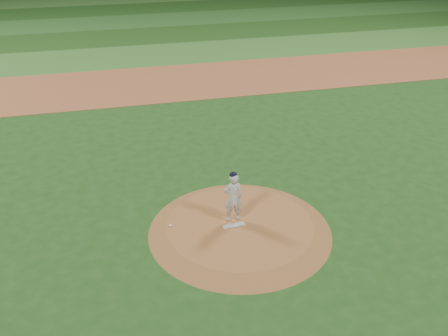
{
  "coord_description": "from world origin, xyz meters",
  "views": [
    {
      "loc": [
        -3.39,
        -11.8,
        8.89
      ],
      "look_at": [
        0.0,
        2.0,
        1.1
      ],
      "focal_mm": 40.0,
      "sensor_mm": 36.0,
      "label": 1
    }
  ],
  "objects_px": {
    "pitchers_mound": "(240,227)",
    "pitching_rubber": "(234,225)",
    "rosin_bag": "(171,225)",
    "pitcher_on_mound": "(233,197)"
  },
  "relations": [
    {
      "from": "pitchers_mound",
      "to": "pitching_rubber",
      "type": "height_order",
      "value": "pitching_rubber"
    },
    {
      "from": "pitching_rubber",
      "to": "rosin_bag",
      "type": "distance_m",
      "value": 1.89
    },
    {
      "from": "pitching_rubber",
      "to": "pitcher_on_mound",
      "type": "distance_m",
      "value": 0.85
    },
    {
      "from": "pitching_rubber",
      "to": "rosin_bag",
      "type": "bearing_deg",
      "value": 161.78
    },
    {
      "from": "pitchers_mound",
      "to": "pitching_rubber",
      "type": "xyz_separation_m",
      "value": [
        -0.2,
        -0.04,
        0.14
      ]
    },
    {
      "from": "pitchers_mound",
      "to": "pitcher_on_mound",
      "type": "xyz_separation_m",
      "value": [
        -0.15,
        0.26,
        0.94
      ]
    },
    {
      "from": "rosin_bag",
      "to": "pitcher_on_mound",
      "type": "bearing_deg",
      "value": -3.7
    },
    {
      "from": "pitching_rubber",
      "to": "pitcher_on_mound",
      "type": "xyz_separation_m",
      "value": [
        0.05,
        0.31,
        0.8
      ]
    },
    {
      "from": "rosin_bag",
      "to": "pitcher_on_mound",
      "type": "xyz_separation_m",
      "value": [
        1.88,
        -0.12,
        0.78
      ]
    },
    {
      "from": "rosin_bag",
      "to": "pitcher_on_mound",
      "type": "relative_size",
      "value": 0.06
    }
  ]
}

